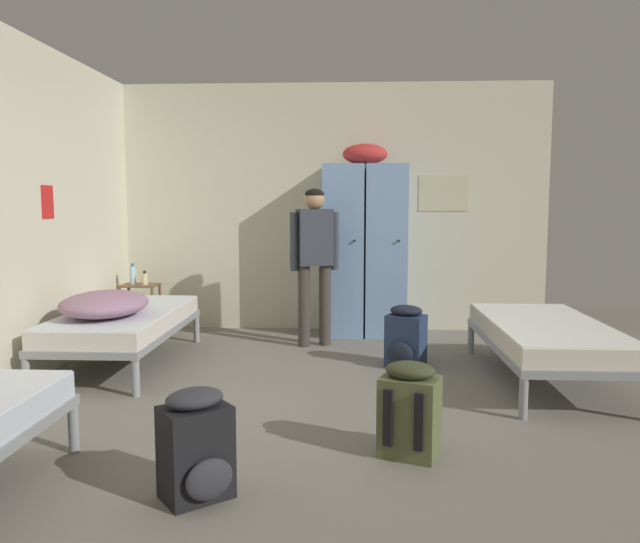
{
  "coord_description": "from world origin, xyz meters",
  "views": [
    {
      "loc": [
        0.22,
        -4.17,
        1.44
      ],
      "look_at": [
        0.0,
        0.29,
        0.95
      ],
      "focal_mm": 35.05,
      "sensor_mm": 36.0,
      "label": 1
    }
  ],
  "objects_px": {
    "water_bottle": "(133,275)",
    "backpack_olive": "(410,411)",
    "shelf_unit": "(140,305)",
    "bedding_heap": "(105,304)",
    "locker_bank": "(364,247)",
    "backpack_navy": "(405,338)",
    "bed_left_rear": "(124,322)",
    "lotion_bottle": "(145,279)",
    "bed_right": "(546,335)",
    "person_traveler": "(315,252)",
    "backpack_black": "(196,447)"
  },
  "relations": [
    {
      "from": "water_bottle",
      "to": "backpack_olive",
      "type": "distance_m",
      "value": 4.13
    },
    {
      "from": "water_bottle",
      "to": "bedding_heap",
      "type": "bearing_deg",
      "value": -79.28
    },
    {
      "from": "bed_left_rear",
      "to": "person_traveler",
      "type": "distance_m",
      "value": 1.94
    },
    {
      "from": "shelf_unit",
      "to": "backpack_olive",
      "type": "distance_m",
      "value": 4.04
    },
    {
      "from": "shelf_unit",
      "to": "bed_left_rear",
      "type": "bearing_deg",
      "value": -77.92
    },
    {
      "from": "locker_bank",
      "to": "lotion_bottle",
      "type": "bearing_deg",
      "value": -173.49
    },
    {
      "from": "bed_left_rear",
      "to": "bedding_heap",
      "type": "height_order",
      "value": "bedding_heap"
    },
    {
      "from": "locker_bank",
      "to": "bedding_heap",
      "type": "relative_size",
      "value": 2.37
    },
    {
      "from": "person_traveler",
      "to": "bedding_heap",
      "type": "bearing_deg",
      "value": -146.71
    },
    {
      "from": "water_bottle",
      "to": "backpack_olive",
      "type": "height_order",
      "value": "water_bottle"
    },
    {
      "from": "person_traveler",
      "to": "lotion_bottle",
      "type": "relative_size",
      "value": 10.47
    },
    {
      "from": "locker_bank",
      "to": "bed_left_rear",
      "type": "bearing_deg",
      "value": -147.19
    },
    {
      "from": "backpack_navy",
      "to": "locker_bank",
      "type": "bearing_deg",
      "value": 104.13
    },
    {
      "from": "bed_right",
      "to": "bed_left_rear",
      "type": "bearing_deg",
      "value": 174.31
    },
    {
      "from": "person_traveler",
      "to": "backpack_navy",
      "type": "relative_size",
      "value": 2.88
    },
    {
      "from": "shelf_unit",
      "to": "backpack_olive",
      "type": "xyz_separation_m",
      "value": [
        2.61,
        -3.08,
        -0.09
      ]
    },
    {
      "from": "bedding_heap",
      "to": "lotion_bottle",
      "type": "xyz_separation_m",
      "value": [
        -0.13,
        1.42,
        0.04
      ]
    },
    {
      "from": "bed_right",
      "to": "locker_bank",
      "type": "bearing_deg",
      "value": 129.23
    },
    {
      "from": "bedding_heap",
      "to": "backpack_olive",
      "type": "xyz_separation_m",
      "value": [
        2.41,
        -1.61,
        -0.34
      ]
    },
    {
      "from": "person_traveler",
      "to": "lotion_bottle",
      "type": "xyz_separation_m",
      "value": [
        -1.84,
        0.3,
        -0.32
      ]
    },
    {
      "from": "backpack_olive",
      "to": "lotion_bottle",
      "type": "bearing_deg",
      "value": 129.92
    },
    {
      "from": "bed_right",
      "to": "shelf_unit",
      "type": "bearing_deg",
      "value": 158.36
    },
    {
      "from": "bed_left_rear",
      "to": "lotion_bottle",
      "type": "xyz_separation_m",
      "value": [
        -0.18,
        1.13,
        0.26
      ]
    },
    {
      "from": "bed_right",
      "to": "person_traveler",
      "type": "relative_size",
      "value": 1.2
    },
    {
      "from": "locker_bank",
      "to": "lotion_bottle",
      "type": "xyz_separation_m",
      "value": [
        -2.35,
        -0.27,
        -0.33
      ]
    },
    {
      "from": "bed_left_rear",
      "to": "locker_bank",
      "type": "bearing_deg",
      "value": 32.81
    },
    {
      "from": "bed_left_rear",
      "to": "bed_right",
      "type": "relative_size",
      "value": 1.0
    },
    {
      "from": "bed_right",
      "to": "lotion_bottle",
      "type": "distance_m",
      "value": 4.07
    },
    {
      "from": "shelf_unit",
      "to": "water_bottle",
      "type": "height_order",
      "value": "water_bottle"
    },
    {
      "from": "locker_bank",
      "to": "backpack_black",
      "type": "relative_size",
      "value": 3.76
    },
    {
      "from": "shelf_unit",
      "to": "bed_left_rear",
      "type": "distance_m",
      "value": 1.2
    },
    {
      "from": "bed_left_rear",
      "to": "water_bottle",
      "type": "height_order",
      "value": "water_bottle"
    },
    {
      "from": "backpack_olive",
      "to": "bed_left_rear",
      "type": "bearing_deg",
      "value": 141.04
    },
    {
      "from": "backpack_navy",
      "to": "backpack_black",
      "type": "bearing_deg",
      "value": -115.86
    },
    {
      "from": "water_bottle",
      "to": "backpack_olive",
      "type": "relative_size",
      "value": 0.4
    },
    {
      "from": "shelf_unit",
      "to": "lotion_bottle",
      "type": "distance_m",
      "value": 0.3
    },
    {
      "from": "shelf_unit",
      "to": "bedding_heap",
      "type": "distance_m",
      "value": 1.5
    },
    {
      "from": "locker_bank",
      "to": "shelf_unit",
      "type": "distance_m",
      "value": 2.5
    },
    {
      "from": "backpack_olive",
      "to": "backpack_navy",
      "type": "bearing_deg",
      "value": 85.86
    },
    {
      "from": "locker_bank",
      "to": "backpack_navy",
      "type": "bearing_deg",
      "value": -75.87
    },
    {
      "from": "lotion_bottle",
      "to": "backpack_navy",
      "type": "distance_m",
      "value": 2.92
    },
    {
      "from": "bedding_heap",
      "to": "lotion_bottle",
      "type": "height_order",
      "value": "lotion_bottle"
    },
    {
      "from": "bed_left_rear",
      "to": "water_bottle",
      "type": "xyz_separation_m",
      "value": [
        -0.33,
        1.19,
        0.29
      ]
    },
    {
      "from": "locker_bank",
      "to": "backpack_navy",
      "type": "relative_size",
      "value": 3.76
    },
    {
      "from": "shelf_unit",
      "to": "bedding_heap",
      "type": "xyz_separation_m",
      "value": [
        0.2,
        -1.46,
        0.25
      ]
    },
    {
      "from": "shelf_unit",
      "to": "backpack_black",
      "type": "xyz_separation_m",
      "value": [
        1.52,
        -3.66,
        -0.09
      ]
    },
    {
      "from": "bed_right",
      "to": "backpack_olive",
      "type": "xyz_separation_m",
      "value": [
        -1.23,
        -1.55,
        -0.12
      ]
    },
    {
      "from": "bed_right",
      "to": "bedding_heap",
      "type": "relative_size",
      "value": 2.18
    },
    {
      "from": "bedding_heap",
      "to": "backpack_olive",
      "type": "height_order",
      "value": "bedding_heap"
    },
    {
      "from": "bedding_heap",
      "to": "shelf_unit",
      "type": "bearing_deg",
      "value": 97.82
    }
  ]
}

